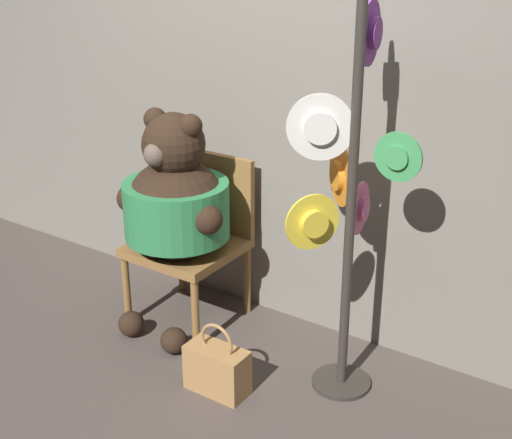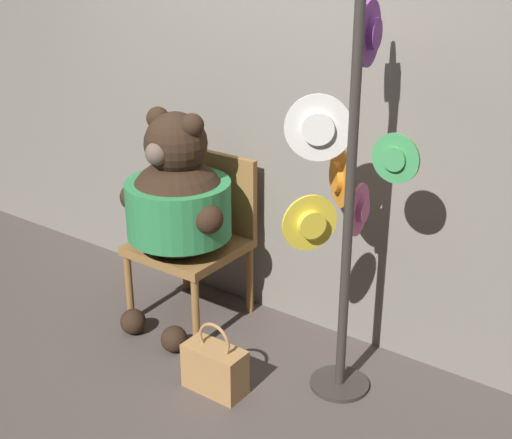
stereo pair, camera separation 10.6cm
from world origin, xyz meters
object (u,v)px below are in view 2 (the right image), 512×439
chair (198,231)px  teddy_bear (178,202)px  handbag_on_ground (215,368)px  hat_display_rack (344,192)px

chair → teddy_bear: size_ratio=0.75×
chair → handbag_on_ground: size_ratio=2.48×
teddy_bear → hat_display_rack: (0.94, 0.02, 0.26)m
chair → hat_display_rack: (0.96, -0.14, 0.49)m
chair → hat_display_rack: size_ratio=0.50×
teddy_bear → hat_display_rack: size_ratio=0.66×
handbag_on_ground → chair: bearing=135.1°
teddy_bear → chair: bearing=94.5°
chair → teddy_bear: teddy_bear is taller
teddy_bear → handbag_on_ground: teddy_bear is taller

